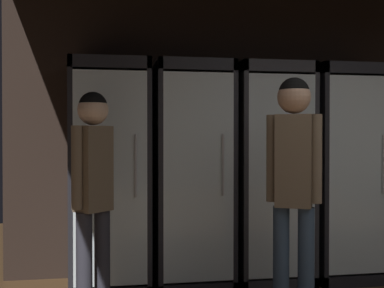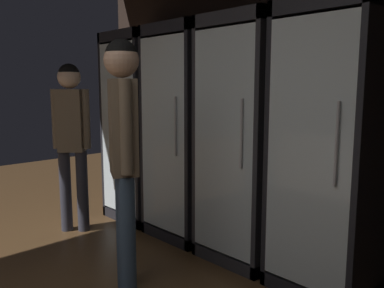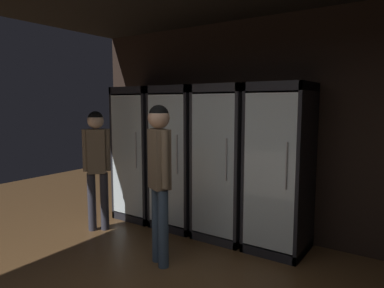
# 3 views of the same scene
# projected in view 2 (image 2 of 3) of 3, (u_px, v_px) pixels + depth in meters

# --- Properties ---
(wall_back) EXTENTS (6.00, 0.06, 2.80)m
(wall_back) POSITION_uv_depth(u_px,v_px,m) (347.00, 87.00, 2.96)
(wall_back) COLOR black
(wall_back) RESTS_ON ground
(cooler_far_left) EXTENTS (0.66, 0.69, 1.95)m
(cooler_far_left) POSITION_uv_depth(u_px,v_px,m) (147.00, 128.00, 4.25)
(cooler_far_left) COLOR black
(cooler_far_left) RESTS_ON ground
(cooler_left) EXTENTS (0.66, 0.69, 1.95)m
(cooler_left) POSITION_uv_depth(u_px,v_px,m) (193.00, 135.00, 3.74)
(cooler_left) COLOR black
(cooler_left) RESTS_ON ground
(cooler_center) EXTENTS (0.66, 0.69, 1.95)m
(cooler_center) POSITION_uv_depth(u_px,v_px,m) (253.00, 142.00, 3.23)
(cooler_center) COLOR #2B2B30
(cooler_center) RESTS_ON ground
(cooler_right) EXTENTS (0.66, 0.69, 1.95)m
(cooler_right) POSITION_uv_depth(u_px,v_px,m) (335.00, 152.00, 2.72)
(cooler_right) COLOR black
(cooler_right) RESTS_ON ground
(shopper_near) EXTENTS (0.34, 0.26, 1.71)m
(shopper_near) POSITION_uv_depth(u_px,v_px,m) (123.00, 139.00, 2.58)
(shopper_near) COLOR #384C66
(shopper_near) RESTS_ON ground
(shopper_far) EXTENTS (0.28, 0.28, 1.62)m
(shopper_far) POSITION_uv_depth(u_px,v_px,m) (71.00, 130.00, 3.76)
(shopper_far) COLOR #2D2D38
(shopper_far) RESTS_ON ground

